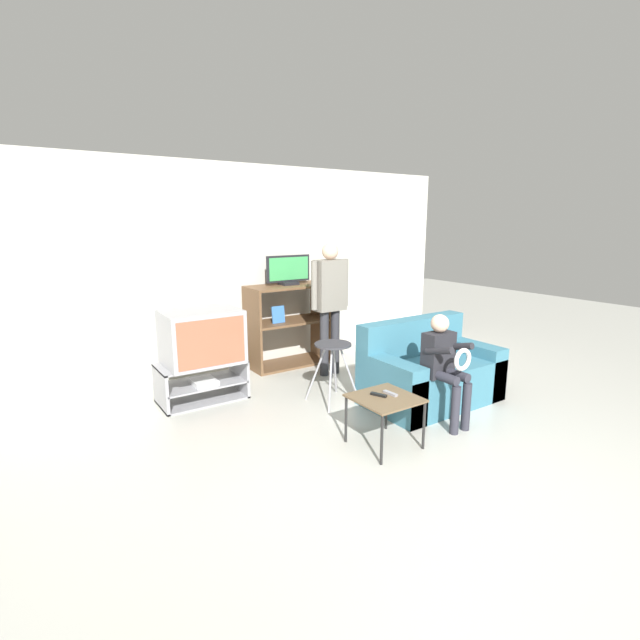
{
  "coord_description": "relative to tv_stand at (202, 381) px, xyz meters",
  "views": [
    {
      "loc": [
        -2.59,
        -1.85,
        1.9
      ],
      "look_at": [
        -0.01,
        2.0,
        0.9
      ],
      "focal_mm": 26.0,
      "sensor_mm": 36.0,
      "label": 1
    }
  ],
  "objects": [
    {
      "name": "ground_plane",
      "position": [
        1.02,
        -2.77,
        -0.21
      ],
      "size": [
        18.0,
        18.0,
        0.0
      ],
      "primitive_type": "plane",
      "color": "#B7B7AD"
    },
    {
      "name": "wall_back",
      "position": [
        1.02,
        0.9,
        1.09
      ],
      "size": [
        6.4,
        0.06,
        2.6
      ],
      "color": "beige",
      "rests_on": "ground_plane"
    },
    {
      "name": "tv_stand",
      "position": [
        0.0,
        0.0,
        0.0
      ],
      "size": [
        0.9,
        0.5,
        0.42
      ],
      "color": "#939399",
      "rests_on": "ground_plane"
    },
    {
      "name": "television_main",
      "position": [
        0.02,
        -0.02,
        0.5
      ],
      "size": [
        0.78,
        0.59,
        0.56
      ],
      "color": "#9E9EA3",
      "rests_on": "tv_stand"
    },
    {
      "name": "media_shelf",
      "position": [
        1.41,
        0.58,
        0.34
      ],
      "size": [
        1.08,
        0.5,
        1.08
      ],
      "color": "brown",
      "rests_on": "ground_plane"
    },
    {
      "name": "television_flat",
      "position": [
        1.44,
        0.6,
        1.05
      ],
      "size": [
        0.62,
        0.2,
        0.38
      ],
      "color": "black",
      "rests_on": "media_shelf"
    },
    {
      "name": "folding_stool",
      "position": [
        1.13,
        -0.83,
        0.33
      ],
      "size": [
        0.43,
        0.46,
        0.65
      ],
      "color": "#99999E",
      "rests_on": "ground_plane"
    },
    {
      "name": "snack_table",
      "position": [
        0.93,
        -1.87,
        0.19
      ],
      "size": [
        0.52,
        0.52,
        0.44
      ],
      "color": "brown",
      "rests_on": "ground_plane"
    },
    {
      "name": "remote_control_black",
      "position": [
        0.91,
        -1.82,
        0.24
      ],
      "size": [
        0.09,
        0.15,
        0.02
      ],
      "primitive_type": "cube",
      "rotation": [
        0.0,
        0.0,
        0.4
      ],
      "color": "black",
      "rests_on": "snack_table"
    },
    {
      "name": "remote_control_white",
      "position": [
        1.01,
        -1.85,
        0.24
      ],
      "size": [
        0.05,
        0.15,
        0.02
      ],
      "primitive_type": "cube",
      "rotation": [
        0.0,
        0.0,
        0.07
      ],
      "color": "gray",
      "rests_on": "snack_table"
    },
    {
      "name": "couch",
      "position": [
        2.01,
        -1.36,
        0.09
      ],
      "size": [
        1.42,
        0.83,
        0.86
      ],
      "color": "teal",
      "rests_on": "ground_plane"
    },
    {
      "name": "person_standing_adult",
      "position": [
        1.64,
        -0.05,
        0.79
      ],
      "size": [
        0.53,
        0.2,
        1.64
      ],
      "color": "#2D2D33",
      "rests_on": "ground_plane"
    },
    {
      "name": "person_seated_child",
      "position": [
        1.69,
        -1.84,
        0.42
      ],
      "size": [
        0.33,
        0.43,
        1.05
      ],
      "color": "#2D2D38",
      "rests_on": "ground_plane"
    }
  ]
}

